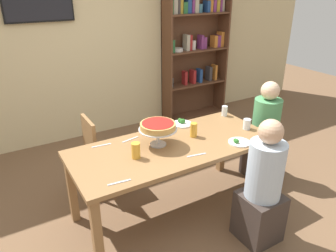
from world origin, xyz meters
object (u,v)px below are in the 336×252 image
Objects in this scene: cutlery_fork_far at (101,145)px; cutlery_spare_fork at (197,155)px; cutlery_knife_near at (266,137)px; water_glass_clear_near at (247,124)px; beer_glass_amber_short at (136,151)px; beer_glass_amber_tall at (194,130)px; bookshelf at (195,45)px; deep_dish_pizza_stand at (158,127)px; diner_head_east at (264,138)px; cutlery_fork_near at (119,182)px; television at (38,1)px; cutlery_knife_far at (130,139)px; dining_table at (173,153)px; salad_plate_near_diner at (182,123)px; water_glass_clear_far at (225,111)px; salad_plate_far_diner at (239,142)px; chair_far_left at (101,151)px; diner_near_right at (262,191)px.

cutlery_fork_far and cutlery_spare_fork have the same top height.
water_glass_clear_near is at bearing 110.56° from cutlery_knife_near.
beer_glass_amber_short is 0.41m from cutlery_fork_far.
beer_glass_amber_tall is 0.78× the size of cutlery_fork_far.
deep_dish_pizza_stand is (-1.75, -1.94, -0.26)m from bookshelf.
bookshelf reaches higher than cutlery_spare_fork.
diner_head_east is 8.17× the size of beer_glass_amber_short.
television is at bearing 94.63° from cutlery_fork_near.
beer_glass_amber_tall is 0.66m from beer_glass_amber_short.
cutlery_knife_far is (-1.16, 0.61, 0.00)m from cutlery_knife_near.
dining_table is at bearing 30.81° from cutlery_fork_near.
salad_plate_near_diner is 0.90m from cutlery_fork_far.
water_glass_clear_far is 1.16m from cutlery_knife_far.
cutlery_knife_far is at bearing 135.47° from dining_table.
beer_glass_amber_tall and beer_glass_amber_short have the same top height.
salad_plate_near_diner is (0.94, -1.76, -1.14)m from television.
water_glass_clear_far is (0.32, 0.59, 0.05)m from salad_plate_far_diner.
chair_far_left reaches higher than water_glass_clear_near.
salad_plate_near_diner reaches higher than cutlery_spare_fork.
deep_dish_pizza_stand is (-1.35, 0.04, 0.43)m from diner_head_east.
dining_table is 0.29m from cutlery_spare_fork.
salad_plate_far_diner reaches higher than cutlery_knife_near.
deep_dish_pizza_stand is at bearing 176.56° from beer_glass_amber_tall.
television is at bearing 106.61° from dining_table.
water_glass_clear_near reaches higher than dining_table.
salad_plate_far_diner is at bearing -27.73° from dining_table.
cutlery_fork_near is at bearing -134.52° from beer_glass_amber_short.
salad_plate_far_diner is 0.32m from cutlery_knife_near.
deep_dish_pizza_stand is 2.51× the size of beer_glass_amber_tall.
bookshelf is at bearing -23.33° from diner_near_right.
chair_far_left is 0.79m from beer_glass_amber_short.
cutlery_knife_near is 1.00× the size of cutlery_knife_far.
bookshelf reaches higher than salad_plate_far_diner.
dining_table is 1.24m from diner_head_east.
water_glass_clear_far is at bearing 19.83° from dining_table.
bookshelf is at bearing -136.85° from cutlery_fork_far.
water_glass_clear_far is at bearing -174.84° from cutlery_fork_far.
deep_dish_pizza_stand is at bearing 36.73° from diner_near_right.
bookshelf is 2.58m from chair_far_left.
cutlery_spare_fork is (-0.75, -0.19, -0.05)m from water_glass_clear_near.
cutlery_fork_near is at bearing -158.50° from beer_glass_amber_tall.
cutlery_knife_near is (-0.36, -0.35, 0.25)m from diner_head_east.
water_glass_clear_near is at bearing 24.25° from cutlery_spare_fork.
beer_glass_amber_tall is at bearing 7.95° from beer_glass_amber_short.
cutlery_fork_near is at bearing -134.55° from bookshelf.
salad_plate_near_diner is 1.16× the size of cutlery_fork_far.
cutlery_fork_near is (-0.04, -2.42, -1.16)m from television.
cutlery_fork_far is (-2.21, -1.70, -0.44)m from bookshelf.
beer_glass_amber_tall reaches higher than salad_plate_far_diner.
cutlery_fork_far is at bearing 151.65° from deep_dish_pizza_stand.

